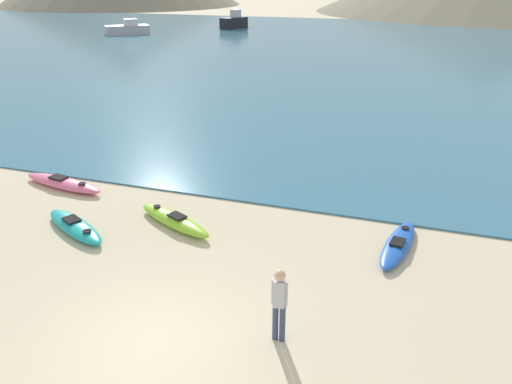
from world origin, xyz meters
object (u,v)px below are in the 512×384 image
Objects in this scene: kayak_on_sand_0 at (174,220)px; kayak_on_sand_2 at (398,244)px; kayak_on_sand_1 at (63,183)px; moored_boat_2 at (128,29)px; moored_boat_3 at (234,22)px; kayak_on_sand_4 at (75,226)px; person_near_foreground at (279,301)px.

kayak_on_sand_0 is 6.45m from kayak_on_sand_2.
kayak_on_sand_0 is 5.21m from kayak_on_sand_1.
moored_boat_2 reaches higher than kayak_on_sand_0.
kayak_on_sand_1 is 53.62m from moored_boat_3.
kayak_on_sand_2 is at bearing 6.31° from kayak_on_sand_0.
moored_boat_2 is at bearing 120.00° from kayak_on_sand_4.
moored_boat_3 reaches higher than kayak_on_sand_2.
moored_boat_2 is 14.32m from moored_boat_3.
moored_boat_2 is (-32.30, 46.58, -0.29)m from person_near_foreground.
moored_boat_3 reaches higher than kayak_on_sand_0.
kayak_on_sand_4 is at bearing -60.00° from moored_boat_2.
kayak_on_sand_4 is 7.46m from person_near_foreground.
kayak_on_sand_0 reaches higher than kayak_on_sand_2.
kayak_on_sand_4 is at bearing -46.73° from kayak_on_sand_1.
person_near_foreground is (-2.07, -4.57, 0.82)m from kayak_on_sand_2.
kayak_on_sand_4 is (-2.59, -1.23, -0.02)m from kayak_on_sand_0.
moored_boat_3 is (-18.32, 53.31, 0.69)m from kayak_on_sand_0.
kayak_on_sand_4 is (-9.01, -1.94, 0.02)m from kayak_on_sand_2.
kayak_on_sand_1 is 0.84× the size of moored_boat_3.
kayak_on_sand_1 is at bearing -75.65° from moored_boat_3.
moored_boat_3 is at bearing 111.62° from person_near_foreground.
moored_boat_3 reaches higher than moored_boat_2.
kayak_on_sand_0 is 1.02× the size of kayak_on_sand_2.
kayak_on_sand_4 is at bearing -73.91° from moored_boat_3.
kayak_on_sand_1 is at bearing 150.86° from person_near_foreground.
moored_boat_2 is 1.26× the size of moored_boat_3.
moored_boat_3 is (-24.73, 52.60, 0.74)m from kayak_on_sand_2.
moored_boat_3 is (-15.73, 54.54, 0.72)m from kayak_on_sand_4.
moored_boat_3 is (-22.66, 57.17, -0.09)m from person_near_foreground.
kayak_on_sand_0 is 2.87m from kayak_on_sand_4.
kayak_on_sand_1 reaches higher than kayak_on_sand_4.
kayak_on_sand_2 is 1.77× the size of person_near_foreground.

